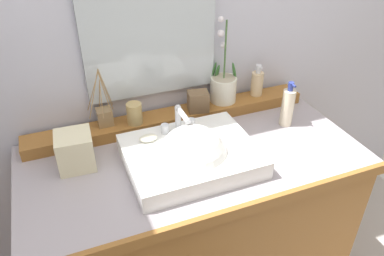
{
  "coord_description": "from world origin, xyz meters",
  "views": [
    {
      "loc": [
        -0.44,
        -1.1,
        1.72
      ],
      "look_at": [
        -0.01,
        -0.01,
        0.96
      ],
      "focal_mm": 35.46,
      "sensor_mm": 36.0,
      "label": 1
    }
  ],
  "objects_px": {
    "tumbler_cup": "(135,114)",
    "lotion_bottle": "(288,107)",
    "sink_basin": "(192,158)",
    "potted_plant": "(223,86)",
    "tissue_box": "(75,150)",
    "trinket_box": "(198,101)",
    "soap_dispenser": "(257,83)",
    "soap_bar": "(148,138)",
    "reed_diffuser": "(105,116)"
  },
  "relations": [
    {
      "from": "soap_bar",
      "to": "lotion_bottle",
      "type": "height_order",
      "value": "lotion_bottle"
    },
    {
      "from": "soap_bar",
      "to": "trinket_box",
      "type": "xyz_separation_m",
      "value": [
        0.28,
        0.17,
        0.01
      ]
    },
    {
      "from": "tumbler_cup",
      "to": "reed_diffuser",
      "type": "distance_m",
      "value": 0.12
    },
    {
      "from": "tissue_box",
      "to": "trinket_box",
      "type": "bearing_deg",
      "value": 13.71
    },
    {
      "from": "tumbler_cup",
      "to": "lotion_bottle",
      "type": "height_order",
      "value": "lotion_bottle"
    },
    {
      "from": "potted_plant",
      "to": "tumbler_cup",
      "type": "distance_m",
      "value": 0.43
    },
    {
      "from": "sink_basin",
      "to": "lotion_bottle",
      "type": "xyz_separation_m",
      "value": [
        0.49,
        0.12,
        0.05
      ]
    },
    {
      "from": "potted_plant",
      "to": "trinket_box",
      "type": "bearing_deg",
      "value": -163.52
    },
    {
      "from": "sink_basin",
      "to": "soap_dispenser",
      "type": "relative_size",
      "value": 3.2
    },
    {
      "from": "soap_bar",
      "to": "tissue_box",
      "type": "xyz_separation_m",
      "value": [
        -0.27,
        0.04,
        -0.01
      ]
    },
    {
      "from": "lotion_bottle",
      "to": "tumbler_cup",
      "type": "bearing_deg",
      "value": 164.79
    },
    {
      "from": "trinket_box",
      "to": "soap_dispenser",
      "type": "bearing_deg",
      "value": 17.06
    },
    {
      "from": "potted_plant",
      "to": "reed_diffuser",
      "type": "height_order",
      "value": "potted_plant"
    },
    {
      "from": "soap_bar",
      "to": "soap_dispenser",
      "type": "xyz_separation_m",
      "value": [
        0.59,
        0.21,
        0.03
      ]
    },
    {
      "from": "soap_bar",
      "to": "reed_diffuser",
      "type": "relative_size",
      "value": 0.28
    },
    {
      "from": "lotion_bottle",
      "to": "tissue_box",
      "type": "relative_size",
      "value": 1.48
    },
    {
      "from": "sink_basin",
      "to": "trinket_box",
      "type": "relative_size",
      "value": 5.43
    },
    {
      "from": "tumbler_cup",
      "to": "reed_diffuser",
      "type": "xyz_separation_m",
      "value": [
        -0.12,
        0.04,
        -0.01
      ]
    },
    {
      "from": "trinket_box",
      "to": "lotion_bottle",
      "type": "relative_size",
      "value": 0.44
    },
    {
      "from": "tumbler_cup",
      "to": "reed_diffuser",
      "type": "bearing_deg",
      "value": 161.64
    },
    {
      "from": "potted_plant",
      "to": "lotion_bottle",
      "type": "xyz_separation_m",
      "value": [
        0.2,
        -0.21,
        -0.04
      ]
    },
    {
      "from": "reed_diffuser",
      "to": "tissue_box",
      "type": "xyz_separation_m",
      "value": [
        -0.14,
        -0.17,
        -0.02
      ]
    },
    {
      "from": "sink_basin",
      "to": "tumbler_cup",
      "type": "height_order",
      "value": "sink_basin"
    },
    {
      "from": "soap_dispenser",
      "to": "reed_diffuser",
      "type": "xyz_separation_m",
      "value": [
        -0.71,
        0.0,
        -0.02
      ]
    },
    {
      "from": "reed_diffuser",
      "to": "tissue_box",
      "type": "height_order",
      "value": "reed_diffuser"
    },
    {
      "from": "sink_basin",
      "to": "lotion_bottle",
      "type": "distance_m",
      "value": 0.5
    },
    {
      "from": "tumbler_cup",
      "to": "soap_dispenser",
      "type": "bearing_deg",
      "value": 3.44
    },
    {
      "from": "soap_dispenser",
      "to": "tumbler_cup",
      "type": "xyz_separation_m",
      "value": [
        -0.59,
        -0.04,
        -0.02
      ]
    },
    {
      "from": "potted_plant",
      "to": "tissue_box",
      "type": "bearing_deg",
      "value": -165.72
    },
    {
      "from": "potted_plant",
      "to": "soap_dispenser",
      "type": "relative_size",
      "value": 2.57
    },
    {
      "from": "tumbler_cup",
      "to": "trinket_box",
      "type": "xyz_separation_m",
      "value": [
        0.28,
        0.0,
        -0.0
      ]
    },
    {
      "from": "tissue_box",
      "to": "sink_basin",
      "type": "bearing_deg",
      "value": -21.42
    },
    {
      "from": "sink_basin",
      "to": "soap_bar",
      "type": "relative_size",
      "value": 6.84
    },
    {
      "from": "soap_bar",
      "to": "tumbler_cup",
      "type": "height_order",
      "value": "tumbler_cup"
    },
    {
      "from": "soap_dispenser",
      "to": "lotion_bottle",
      "type": "xyz_separation_m",
      "value": [
        0.03,
        -0.21,
        -0.02
      ]
    },
    {
      "from": "soap_bar",
      "to": "soap_dispenser",
      "type": "distance_m",
      "value": 0.62
    },
    {
      "from": "soap_bar",
      "to": "trinket_box",
      "type": "distance_m",
      "value": 0.33
    },
    {
      "from": "soap_dispenser",
      "to": "soap_bar",
      "type": "bearing_deg",
      "value": -160.61
    },
    {
      "from": "tumbler_cup",
      "to": "trinket_box",
      "type": "distance_m",
      "value": 0.28
    },
    {
      "from": "trinket_box",
      "to": "tumbler_cup",
      "type": "bearing_deg",
      "value": -168.54
    },
    {
      "from": "tumbler_cup",
      "to": "lotion_bottle",
      "type": "xyz_separation_m",
      "value": [
        0.63,
        -0.17,
        -0.01
      ]
    },
    {
      "from": "reed_diffuser",
      "to": "tissue_box",
      "type": "relative_size",
      "value": 1.82
    },
    {
      "from": "soap_dispenser",
      "to": "trinket_box",
      "type": "relative_size",
      "value": 1.7
    },
    {
      "from": "potted_plant",
      "to": "trinket_box",
      "type": "relative_size",
      "value": 4.37
    },
    {
      "from": "sink_basin",
      "to": "potted_plant",
      "type": "distance_m",
      "value": 0.44
    },
    {
      "from": "soap_dispenser",
      "to": "tumbler_cup",
      "type": "distance_m",
      "value": 0.59
    },
    {
      "from": "sink_basin",
      "to": "tumbler_cup",
      "type": "bearing_deg",
      "value": 116.06
    },
    {
      "from": "reed_diffuser",
      "to": "tumbler_cup",
      "type": "bearing_deg",
      "value": -18.36
    },
    {
      "from": "tumbler_cup",
      "to": "tissue_box",
      "type": "xyz_separation_m",
      "value": [
        -0.26,
        -0.13,
        -0.03
      ]
    },
    {
      "from": "potted_plant",
      "to": "trinket_box",
      "type": "xyz_separation_m",
      "value": [
        -0.14,
        -0.04,
        -0.03
      ]
    }
  ]
}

